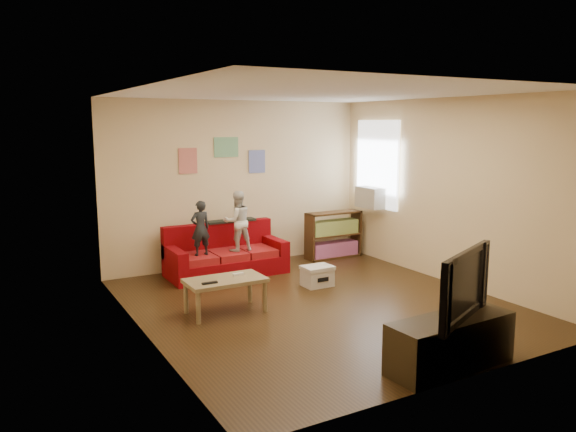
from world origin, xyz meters
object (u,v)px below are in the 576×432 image
tv_stand (450,343)px  television (453,284)px  child_b (237,221)px  bookshelf (333,237)px  file_box (317,276)px  sofa (225,257)px  coffee_table (225,283)px  child_a (200,228)px

tv_stand → television: size_ratio=1.14×
child_b → bookshelf: 2.01m
tv_stand → file_box: bearing=80.3°
child_b → bookshelf: child_b is taller
sofa → bookshelf: bookshelf is taller
sofa → tv_stand: 4.28m
sofa → bookshelf: bearing=2.2°
coffee_table → bookshelf: (2.80, 1.79, -0.01)m
sofa → child_a: (-0.45, -0.16, 0.52)m
coffee_table → file_box: coffee_table is taller
coffee_table → bookshelf: 3.32m
coffee_table → child_b: bearing=60.8°
bookshelf → sofa: bearing=-177.8°
child_a → child_b: child_b is taller
sofa → tv_stand: (0.54, -4.24, -0.02)m
child_a → coffee_table: bearing=77.3°
sofa → child_a: child_a is taller
sofa → child_a: 0.71m
tv_stand → coffee_table: bearing=113.5°
file_box → television: (-0.36, -2.96, 0.69)m
tv_stand → child_b: bearing=92.7°
child_b → television: bearing=96.2°
child_a → bookshelf: size_ratio=0.82×
child_a → television: child_a is taller
sofa → child_b: (0.15, -0.16, 0.58)m
coffee_table → file_box: (1.61, 0.43, -0.22)m
sofa → bookshelf: (2.08, 0.08, 0.09)m
tv_stand → television: 0.59m
sofa → file_box: 1.57m
sofa → file_box: bearing=-55.0°
bookshelf → television: television is taller
child_b → file_box: child_b is taller
child_a → bookshelf: (2.54, 0.24, -0.43)m
coffee_table → tv_stand: tv_stand is taller
bookshelf → tv_stand: (-1.54, -4.32, -0.11)m
child_b → file_box: bearing=124.4°
tv_stand → television: television is taller
child_a → file_box: bearing=137.3°
bookshelf → television: size_ratio=0.87×
child_b → coffee_table: 1.83m
bookshelf → coffee_table: bearing=-147.4°
bookshelf → child_a: bearing=-174.6°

